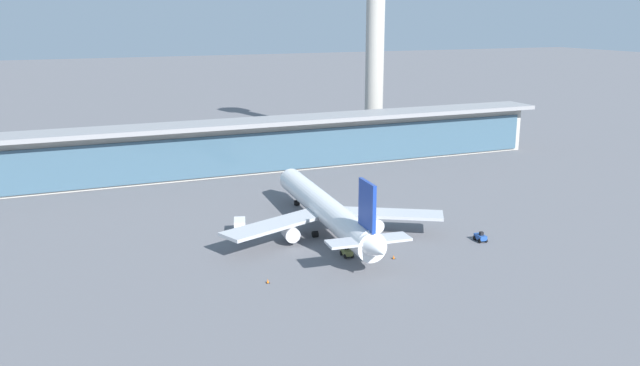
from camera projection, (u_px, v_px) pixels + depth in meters
ground_plane at (342, 230)px, 139.82m from camera, size 1200.00×1200.00×0.00m
airliner_on_stand at (327, 210)px, 136.48m from camera, size 46.80×61.05×16.25m
service_truck_near_nose_olive at (347, 252)px, 124.46m from camera, size 1.80×2.91×2.05m
service_truck_under_wing_white at (240, 227)px, 136.17m from camera, size 4.24×7.65×3.10m
service_truck_mid_apron_blue at (480, 237)px, 132.79m from camera, size 2.00×3.02×2.05m
terminal_building at (257, 145)px, 189.70m from camera, size 183.60×12.80×15.20m
control_tower at (376, 13)px, 226.41m from camera, size 12.00×12.00×81.81m
safety_cone_alpha at (394, 257)px, 123.44m from camera, size 0.62×0.62×0.70m
safety_cone_bravo at (268, 281)px, 112.31m from camera, size 0.62×0.62×0.70m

